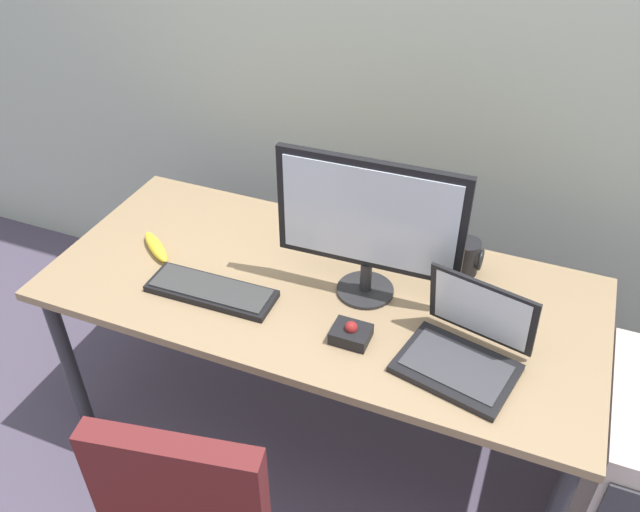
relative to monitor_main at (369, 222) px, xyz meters
The scene contains 9 objects.
ground_plane 1.01m from the monitor_main, 169.67° to the right, with size 8.00×8.00×0.00m, color #4B4355.
back_wall 0.84m from the monitor_main, 101.22° to the left, with size 6.00×0.10×2.80m, color #AFB7A9.
desk 0.36m from the monitor_main, 169.67° to the right, with size 1.76×0.79×0.73m.
monitor_main is the anchor object (origin of this frame).
keyboard 0.54m from the monitor_main, 156.84° to the right, with size 0.41×0.14×0.03m.
laptop 0.44m from the monitor_main, 26.86° to the right, with size 0.36×0.33×0.24m.
trackball_mouse 0.33m from the monitor_main, 82.04° to the right, with size 0.11×0.09×0.07m.
coffee_mug 0.41m from the monitor_main, 39.60° to the left, with size 0.10×0.09×0.12m.
banana 0.77m from the monitor_main, behind, with size 0.19×0.04×0.04m, color yellow.
Camera 1 is at (0.59, -1.46, 2.05)m, focal length 36.27 mm.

